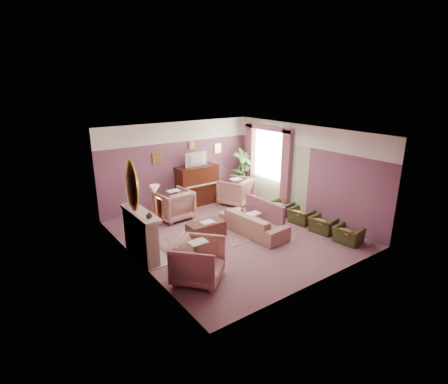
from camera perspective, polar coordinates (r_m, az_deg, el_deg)
floor at (r=9.78m, az=1.45°, el=-6.77°), size 5.50×6.00×0.01m
ceiling at (r=8.99m, az=1.59°, el=9.70°), size 5.50×6.00×0.01m
wall_back at (r=11.74m, az=-7.38°, el=4.50°), size 5.50×0.02×2.80m
wall_front at (r=7.26m, az=15.99°, el=-4.42°), size 5.50×0.02×2.80m
wall_left at (r=8.01m, az=-14.39°, el=-2.19°), size 0.02×6.00×2.80m
wall_right at (r=11.11m, az=12.92°, el=3.45°), size 0.02×6.00×2.80m
picture_rail_band at (r=11.53m, az=-7.57°, el=9.70°), size 5.50×0.01×0.65m
stripe_panel at (r=12.05m, az=8.17°, el=3.22°), size 0.01×3.00×2.15m
fireplace_surround at (r=8.55m, az=-13.46°, el=-6.98°), size 0.30×1.40×1.10m
fireplace_inset at (r=8.65m, az=-12.77°, el=-7.73°), size 0.18×0.72×0.68m
fire_ember at (r=8.74m, az=-12.45°, el=-8.74°), size 0.06×0.54×0.10m
mantel_shelf at (r=8.34m, az=-13.54°, el=-3.37°), size 0.40×1.55×0.07m
hearth at (r=8.85m, az=-12.00°, el=-9.86°), size 0.55×1.50×0.02m
mirror_frame at (r=8.08m, az=-14.80°, el=0.94°), size 0.04×0.72×1.20m
mirror_glass at (r=8.09m, az=-14.64°, el=0.97°), size 0.01×0.60×1.06m
sconce_shade at (r=7.13m, az=-11.23°, el=0.48°), size 0.20×0.20×0.16m
piano at (r=11.90m, az=-4.39°, el=1.04°), size 1.40×0.60×1.30m
piano_keyshelf at (r=11.59m, az=-3.49°, el=0.97°), size 1.30×0.12×0.06m
piano_keys at (r=11.58m, az=-3.50°, el=1.16°), size 1.20×0.08×0.02m
piano_top at (r=11.73m, az=-4.46°, el=4.13°), size 1.45×0.65×0.04m
television at (r=11.62m, az=-4.37°, el=5.48°), size 0.80×0.12×0.48m
print_back_left at (r=11.29m, az=-10.93°, el=5.46°), size 0.30×0.03×0.38m
print_back_right at (r=12.42m, az=-1.03°, el=7.16°), size 0.26×0.03×0.34m
print_back_mid at (r=11.82m, az=-5.26°, el=7.64°), size 0.22×0.03×0.26m
print_left_wall at (r=6.87m, az=-10.55°, el=-2.43°), size 0.03×0.28×0.36m
window_blind at (r=12.06m, az=7.36°, el=6.32°), size 0.03×1.40×1.80m
curtain_left at (r=11.45m, az=10.11°, el=3.53°), size 0.16×0.34×2.60m
curtain_right at (r=12.77m, az=4.22°, el=5.21°), size 0.16×0.34×2.60m
pelmet at (r=11.87m, az=7.24°, el=10.35°), size 0.16×2.20×0.16m
mantel_plant at (r=8.78m, az=-14.95°, el=-1.25°), size 0.16×0.16×0.28m
mantel_vase at (r=7.88m, az=-12.13°, el=-3.69°), size 0.16×0.16×0.16m
area_rug at (r=9.51m, az=-2.68°, el=-7.48°), size 2.72×2.11×0.01m
coffee_table at (r=9.44m, az=-2.97°, el=-6.22°), size 1.01×0.52×0.45m
table_paper at (r=9.37m, az=-2.73°, el=-4.87°), size 0.35×0.28×0.01m
sofa at (r=9.69m, az=4.83°, el=-4.44°), size 0.68×2.03×0.82m
sofa_throw at (r=9.87m, az=6.63°, el=-2.89°), size 0.10×1.54×0.56m
floral_armchair_left at (r=10.72m, az=-8.19°, el=-1.81°), size 0.96×0.96×1.00m
floral_armchair_right at (r=11.89m, az=1.90°, el=0.33°), size 0.96×0.96×1.00m
floral_armchair_front at (r=7.43m, az=-4.21°, el=-10.84°), size 0.96×0.96×1.00m
olive_chair_a at (r=9.68m, az=19.65°, el=-6.24°), size 0.48×0.68×0.59m
olive_chair_b at (r=10.12m, az=15.87°, el=-4.82°), size 0.48×0.68×0.59m
olive_chair_c at (r=10.60m, az=12.44°, el=-3.50°), size 0.48×0.68×0.59m
olive_chair_d at (r=11.12m, az=9.32°, el=-2.29°), size 0.48×0.68×0.59m
side_table at (r=12.93m, az=2.50°, el=1.05°), size 0.52×0.52×0.70m
side_plant_big at (r=12.79m, az=2.53°, el=3.28°), size 0.30×0.30×0.34m
side_plant_small at (r=12.79m, az=3.23°, el=3.14°), size 0.16×0.16×0.28m
palm_pot at (r=12.83m, az=3.02°, el=0.08°), size 0.34×0.34×0.34m
palm_plant at (r=12.59m, az=3.08°, el=3.94°), size 0.76×0.76×1.44m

